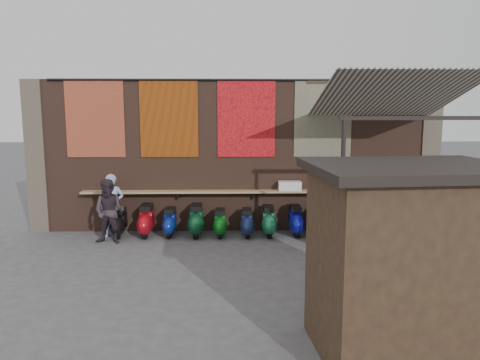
% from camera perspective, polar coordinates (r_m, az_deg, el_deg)
% --- Properties ---
extents(ground, '(70.00, 70.00, 0.00)m').
position_cam_1_polar(ground, '(10.27, -0.44, -9.81)').
color(ground, '#474749').
rests_on(ground, ground).
extents(brick_wall, '(10.00, 0.40, 4.00)m').
position_cam_1_polar(brick_wall, '(12.50, -0.65, 2.95)').
color(brick_wall, brown).
rests_on(brick_wall, ground).
extents(pier_left, '(0.50, 0.50, 4.00)m').
position_cam_1_polar(pier_left, '(13.47, -23.38, 2.66)').
color(pier_left, '#4C4238').
rests_on(pier_left, ground).
extents(pier_right, '(0.50, 0.50, 4.00)m').
position_cam_1_polar(pier_right, '(13.59, 21.86, 2.80)').
color(pier_right, '#4C4238').
rests_on(pier_right, ground).
extents(eating_counter, '(8.00, 0.32, 0.05)m').
position_cam_1_polar(eating_counter, '(12.26, -0.62, -1.42)').
color(eating_counter, '#9E7A51').
rests_on(eating_counter, brick_wall).
extents(shelf_box, '(0.59, 0.30, 0.24)m').
position_cam_1_polar(shelf_box, '(12.30, 6.08, -0.73)').
color(shelf_box, white).
rests_on(shelf_box, eating_counter).
extents(tapestry_redgold, '(1.50, 0.02, 2.00)m').
position_cam_1_polar(tapestry_redgold, '(12.69, -17.26, 7.17)').
color(tapestry_redgold, maroon).
rests_on(tapestry_redgold, brick_wall).
extents(tapestry_sun, '(1.50, 0.02, 2.00)m').
position_cam_1_polar(tapestry_sun, '(12.31, -8.65, 7.43)').
color(tapestry_sun, '#E85D0D').
rests_on(tapestry_sun, brick_wall).
extents(tapestry_orange, '(1.50, 0.02, 2.00)m').
position_cam_1_polar(tapestry_orange, '(12.22, 0.77, 7.52)').
color(tapestry_orange, red).
rests_on(tapestry_orange, brick_wall).
extents(tapestry_multi, '(1.50, 0.02, 2.00)m').
position_cam_1_polar(tapestry_multi, '(12.46, 10.08, 7.41)').
color(tapestry_multi, '#225D80').
rests_on(tapestry_multi, brick_wall).
extents(hang_rail, '(9.50, 0.06, 0.06)m').
position_cam_1_polar(hang_rail, '(12.22, -0.65, 12.11)').
color(hang_rail, black).
rests_on(hang_rail, brick_wall).
extents(scooter_stool_0, '(0.34, 0.76, 0.72)m').
position_cam_1_polar(scooter_stool_0, '(12.39, -14.50, -5.09)').
color(scooter_stool_0, black).
rests_on(scooter_stool_0, ground).
extents(scooter_stool_1, '(0.38, 0.85, 0.80)m').
position_cam_1_polar(scooter_stool_1, '(12.29, -11.34, -4.89)').
color(scooter_stool_1, '#A50C16').
rests_on(scooter_stool_1, ground).
extents(scooter_stool_2, '(0.34, 0.75, 0.71)m').
position_cam_1_polar(scooter_stool_2, '(12.22, -8.53, -5.12)').
color(scooter_stool_2, navy).
rests_on(scooter_stool_2, ground).
extents(scooter_stool_3, '(0.38, 0.85, 0.81)m').
position_cam_1_polar(scooter_stool_3, '(12.10, -5.34, -4.97)').
color(scooter_stool_3, '#0D4524').
rests_on(scooter_stool_3, ground).
extents(scooter_stool_4, '(0.33, 0.73, 0.69)m').
position_cam_1_polar(scooter_stool_4, '(12.06, -2.43, -5.27)').
color(scooter_stool_4, '#0E6317').
rests_on(scooter_stool_4, ground).
extents(scooter_stool_5, '(0.33, 0.73, 0.69)m').
position_cam_1_polar(scooter_stool_5, '(12.06, 0.84, -5.25)').
color(scooter_stool_5, navy).
rests_on(scooter_stool_5, ground).
extents(scooter_stool_6, '(0.36, 0.80, 0.76)m').
position_cam_1_polar(scooter_stool_6, '(12.11, 3.52, -5.04)').
color(scooter_stool_6, '#1B6E46').
rests_on(scooter_stool_6, ground).
extents(scooter_stool_7, '(0.36, 0.80, 0.76)m').
position_cam_1_polar(scooter_stool_7, '(12.25, 6.81, -4.94)').
color(scooter_stool_7, '#0D1095').
rests_on(scooter_stool_7, ground).
extents(scooter_stool_8, '(0.35, 0.78, 0.74)m').
position_cam_1_polar(scooter_stool_8, '(12.35, 9.72, -4.93)').
color(scooter_stool_8, '#19154F').
rests_on(scooter_stool_8, ground).
extents(scooter_stool_9, '(0.38, 0.84, 0.80)m').
position_cam_1_polar(scooter_stool_9, '(12.43, 12.71, -4.79)').
color(scooter_stool_9, '#9A1B0E').
rests_on(scooter_stool_9, ground).
extents(diner_left, '(0.59, 0.39, 1.62)m').
position_cam_1_polar(diner_left, '(12.35, -15.32, -3.03)').
color(diner_left, '#A0B2E9').
rests_on(diner_left, ground).
extents(diner_right, '(0.85, 0.70, 1.58)m').
position_cam_1_polar(diner_right, '(11.77, -15.62, -3.73)').
color(diner_right, '#33282F').
rests_on(diner_right, ground).
extents(shopper_navy, '(1.14, 0.68, 1.81)m').
position_cam_1_polar(shopper_navy, '(10.32, 21.45, -5.12)').
color(shopper_navy, black).
rests_on(shopper_navy, ground).
extents(shopper_grey, '(1.16, 0.73, 1.72)m').
position_cam_1_polar(shopper_grey, '(9.77, 21.58, -6.18)').
color(shopper_grey, '#595A5F').
rests_on(shopper_grey, ground).
extents(shopper_tan, '(0.75, 0.86, 1.49)m').
position_cam_1_polar(shopper_tan, '(11.11, 10.89, -4.54)').
color(shopper_tan, '#8B6E58').
rests_on(shopper_tan, ground).
extents(market_stall, '(2.40, 1.89, 2.45)m').
position_cam_1_polar(market_stall, '(6.64, 19.54, -9.77)').
color(market_stall, black).
rests_on(market_stall, ground).
extents(stall_roof, '(2.69, 2.16, 0.12)m').
position_cam_1_polar(stall_roof, '(6.36, 20.14, 1.30)').
color(stall_roof, black).
rests_on(stall_roof, market_stall).
extents(stall_sign, '(1.20, 0.14, 0.50)m').
position_cam_1_polar(stall_sign, '(7.27, 16.77, -3.52)').
color(stall_sign, gold).
rests_on(stall_sign, market_stall).
extents(stall_shelf, '(1.88, 0.26, 0.06)m').
position_cam_1_polar(stall_shelf, '(7.50, 16.46, -10.13)').
color(stall_shelf, '#473321').
rests_on(stall_shelf, market_stall).
extents(awning_canvas, '(3.20, 3.28, 0.97)m').
position_cam_1_polar(awning_canvas, '(11.24, 17.87, 9.78)').
color(awning_canvas, beige).
rests_on(awning_canvas, brick_wall).
extents(awning_ledger, '(3.30, 0.08, 0.12)m').
position_cam_1_polar(awning_ledger, '(12.77, 15.59, 11.52)').
color(awning_ledger, '#33261C').
rests_on(awning_ledger, brick_wall).
extents(awning_header, '(3.00, 0.08, 0.08)m').
position_cam_1_polar(awning_header, '(9.84, 20.61, 7.09)').
color(awning_header, black).
rests_on(awning_header, awning_post_left).
extents(awning_post_left, '(0.09, 0.09, 3.10)m').
position_cam_1_polar(awning_post_left, '(9.56, 12.30, -1.82)').
color(awning_post_left, black).
rests_on(awning_post_left, ground).
extents(awning_post_right, '(0.09, 0.09, 3.10)m').
position_cam_1_polar(awning_post_right, '(10.58, 27.21, -1.59)').
color(awning_post_right, black).
rests_on(awning_post_right, ground).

